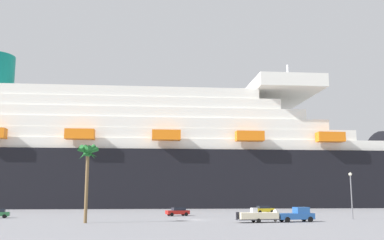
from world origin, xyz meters
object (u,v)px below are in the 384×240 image
at_px(pickup_truck, 297,215).
at_px(street_lamp, 351,189).
at_px(cruise_ship, 92,159).
at_px(palm_tree, 88,158).
at_px(parked_car_red_hatchback, 178,211).
at_px(small_boat_on_trailer, 262,216).
at_px(parked_car_yellow_taxi, 264,209).

xyz_separation_m(pickup_truck, street_lamp, (12.14, 4.74, 4.03)).
distance_m(cruise_ship, palm_tree, 76.18).
relative_size(cruise_ship, parked_car_red_hatchback, 53.23).
xyz_separation_m(cruise_ship, parked_car_red_hatchback, (17.78, -58.20, -14.14)).
relative_size(cruise_ship, small_boat_on_trailer, 30.01).
xyz_separation_m(small_boat_on_trailer, street_lamp, (17.75, 5.00, 4.11)).
height_order(street_lamp, parked_car_red_hatchback, street_lamp).
bearing_deg(street_lamp, parked_car_yellow_taxi, 105.17).
relative_size(small_boat_on_trailer, parked_car_yellow_taxi, 1.87).
relative_size(palm_tree, parked_car_red_hatchback, 2.48).
bearing_deg(palm_tree, small_boat_on_trailer, -8.28).
height_order(small_boat_on_trailer, palm_tree, palm_tree).
distance_m(cruise_ship, pickup_truck, 86.98).
bearing_deg(parked_car_yellow_taxi, palm_tree, -145.22).
distance_m(pickup_truck, palm_tree, 32.63).
height_order(pickup_truck, small_boat_on_trailer, pickup_truck).
relative_size(small_boat_on_trailer, parked_car_red_hatchback, 1.77).
relative_size(cruise_ship, street_lamp, 31.90).
bearing_deg(parked_car_yellow_taxi, cruise_ship, 127.08).
xyz_separation_m(cruise_ship, small_boat_on_trailer, (26.91, -79.71, -14.01)).
bearing_deg(cruise_ship, parked_car_yellow_taxi, -52.92).
height_order(pickup_truck, street_lamp, street_lamp).
bearing_deg(street_lamp, palm_tree, -178.36).
height_order(cruise_ship, small_boat_on_trailer, cruise_ship).
xyz_separation_m(pickup_truck, palm_tree, (-31.34, 3.49, 8.37)).
bearing_deg(parked_car_yellow_taxi, street_lamp, -74.83).
xyz_separation_m(palm_tree, street_lamp, (43.49, 1.25, -4.34)).
distance_m(palm_tree, street_lamp, 43.72).
height_order(pickup_truck, palm_tree, palm_tree).
height_order(parked_car_red_hatchback, parked_car_yellow_taxi, same).
distance_m(street_lamp, parked_car_red_hatchback, 31.83).
bearing_deg(cruise_ship, small_boat_on_trailer, -71.34).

